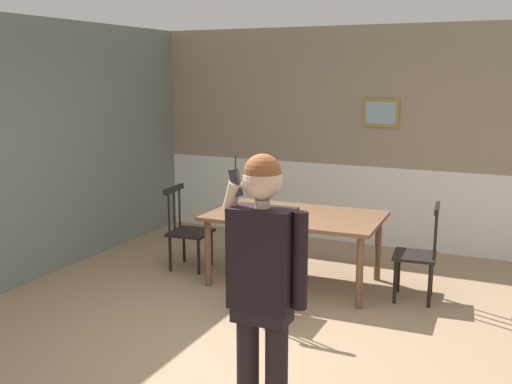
{
  "coord_description": "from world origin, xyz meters",
  "views": [
    {
      "loc": [
        1.97,
        -4.15,
        2.24
      ],
      "look_at": [
        0.19,
        -0.26,
        1.38
      ],
      "focal_mm": 41.79,
      "sensor_mm": 36.0,
      "label": 1
    }
  ],
  "objects": [
    {
      "name": "ground_plane",
      "position": [
        0.0,
        0.0,
        0.0
      ],
      "size": [
        7.6,
        7.6,
        0.0
      ],
      "primitive_type": "plane",
      "color": "#9E7F60"
    },
    {
      "name": "room_back_partition",
      "position": [
        0.0,
        3.46,
        1.36
      ],
      "size": [
        5.81,
        0.17,
        2.83
      ],
      "color": "gray",
      "rests_on": "ground_plane"
    },
    {
      "name": "dining_table",
      "position": [
        -0.22,
        1.62,
        0.69
      ],
      "size": [
        1.86,
        1.14,
        0.77
      ],
      "rotation": [
        0.0,
        0.0,
        0.03
      ],
      "color": "brown",
      "rests_on": "ground_plane"
    },
    {
      "name": "chair_near_window",
      "position": [
        1.08,
        1.66,
        0.48
      ],
      "size": [
        0.45,
        0.45,
        0.98
      ],
      "rotation": [
        0.0,
        0.0,
        1.67
      ],
      "color": "black",
      "rests_on": "ground_plane"
    },
    {
      "name": "chair_by_doorway",
      "position": [
        -1.53,
        1.57,
        0.46
      ],
      "size": [
        0.49,
        0.49,
        0.96
      ],
      "rotation": [
        0.0,
        0.0,
        4.8
      ],
      "color": "black",
      "rests_on": "ground_plane"
    },
    {
      "name": "chair_at_table_head",
      "position": [
        -0.19,
        0.69,
        0.48
      ],
      "size": [
        0.44,
        0.44,
        0.98
      ],
      "rotation": [
        0.0,
        0.0,
        -0.0
      ],
      "color": "black",
      "rests_on": "ground_plane"
    },
    {
      "name": "person_figure",
      "position": [
        0.6,
        -1.07,
        1.04
      ],
      "size": [
        0.55,
        0.23,
        1.79
      ],
      "rotation": [
        0.0,
        0.0,
        3.16
      ],
      "color": "black",
      "rests_on": "ground_plane"
    }
  ]
}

